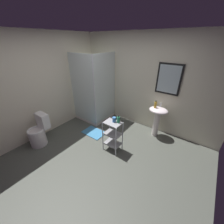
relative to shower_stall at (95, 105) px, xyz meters
name	(u,v)px	position (x,y,z in m)	size (l,w,h in m)	color
ground_plane	(99,158)	(1.22, -1.23, -0.47)	(4.20, 4.20, 0.02)	#4C4F47
wall_back	(142,83)	(1.23, 0.62, 0.79)	(4.20, 0.14, 2.50)	beige
wall_left	(40,87)	(-0.63, -1.23, 0.79)	(0.10, 4.20, 2.50)	beige
shower_stall	(95,105)	(0.00, 0.00, 0.00)	(0.92, 0.92, 2.00)	white
pedestal_sink	(157,116)	(1.88, 0.29, 0.12)	(0.46, 0.37, 0.81)	white
sink_faucet	(161,104)	(1.88, 0.41, 0.40)	(0.03, 0.03, 0.10)	silver
toilet	(39,133)	(-0.26, -1.71, -0.15)	(0.37, 0.49, 0.76)	white
storage_cart	(113,134)	(1.30, -0.83, -0.03)	(0.38, 0.28, 0.74)	silver
hand_soap_bottle	(155,105)	(1.79, 0.26, 0.43)	(0.06, 0.06, 0.18)	gold
body_wash_bottle_green	(118,119)	(1.39, -0.75, 0.35)	(0.07, 0.07, 0.16)	#2A8A5C
rinse_cup	(114,120)	(1.30, -0.78, 0.33)	(0.08, 0.08, 0.11)	#3870B2
bath_mat	(94,132)	(0.49, -0.62, -0.45)	(0.60, 0.40, 0.02)	teal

